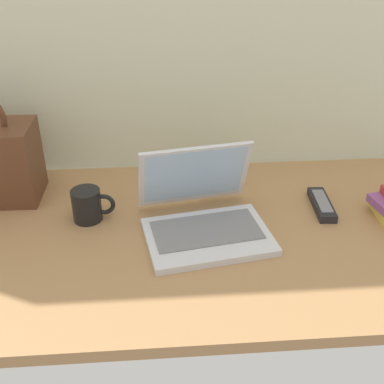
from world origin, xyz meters
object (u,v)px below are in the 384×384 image
remote_control_far (322,204)px  coffee_mug (88,205)px  remote_control_near (214,179)px  laptop (203,214)px

remote_control_far → coffee_mug: bearing=-179.3°
coffee_mug → remote_control_near: 0.40m
laptop → remote_control_far: size_ratio=2.15×
remote_control_near → remote_control_far: bearing=-30.4°
laptop → coffee_mug: 0.31m
laptop → remote_control_far: bearing=12.7°
coffee_mug → remote_control_near: size_ratio=0.70×
coffee_mug → remote_control_near: coffee_mug is taller
laptop → coffee_mug: bearing=167.1°
coffee_mug → remote_control_far: 0.64m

